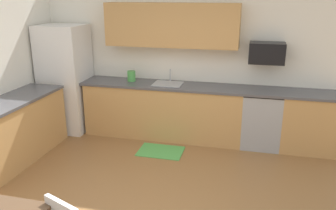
{
  "coord_description": "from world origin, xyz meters",
  "views": [
    {
      "loc": [
        1.06,
        -3.24,
        2.4
      ],
      "look_at": [
        0.0,
        1.0,
        1.0
      ],
      "focal_mm": 37.55,
      "sensor_mm": 36.0,
      "label": 1
    }
  ],
  "objects_px": {
    "refrigerator": "(66,79)",
    "microwave": "(267,53)",
    "oven_range": "(261,119)",
    "kettle": "(131,77)"
  },
  "relations": [
    {
      "from": "refrigerator",
      "to": "microwave",
      "type": "distance_m",
      "value": 3.47
    },
    {
      "from": "refrigerator",
      "to": "oven_range",
      "type": "bearing_deg",
      "value": 1.34
    },
    {
      "from": "oven_range",
      "to": "kettle",
      "type": "bearing_deg",
      "value": 178.71
    },
    {
      "from": "microwave",
      "to": "kettle",
      "type": "distance_m",
      "value": 2.28
    },
    {
      "from": "oven_range",
      "to": "microwave",
      "type": "relative_size",
      "value": 1.69
    },
    {
      "from": "kettle",
      "to": "oven_range",
      "type": "bearing_deg",
      "value": -1.29
    },
    {
      "from": "oven_range",
      "to": "microwave",
      "type": "height_order",
      "value": "microwave"
    },
    {
      "from": "refrigerator",
      "to": "oven_range",
      "type": "distance_m",
      "value": 3.45
    },
    {
      "from": "microwave",
      "to": "kettle",
      "type": "height_order",
      "value": "microwave"
    },
    {
      "from": "kettle",
      "to": "refrigerator",
      "type": "bearing_deg",
      "value": -173.78
    }
  ]
}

